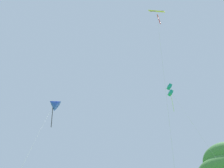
{
  "coord_description": "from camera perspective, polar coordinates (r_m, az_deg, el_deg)",
  "views": [
    {
      "loc": [
        2.36,
        -3.87,
        1.59
      ],
      "look_at": [
        5.09,
        16.91,
        16.35
      ],
      "focal_mm": 34.75,
      "sensor_mm": 36.0,
      "label": 1
    }
  ],
  "objects": [
    {
      "name": "kite_teal_box",
      "position": [
        34.76,
        15.07,
        -1.69
      ],
      "size": [
        1.78,
        10.25,
        21.26
      ],
      "color": "teal",
      "rests_on": "ground_plane"
    },
    {
      "name": "kite_yellow_diamond",
      "position": [
        29.07,
        11.83,
        17.31
      ],
      "size": [
        4.78,
        6.26,
        26.18
      ],
      "color": "yellow",
      "rests_on": "ground_plane"
    },
    {
      "name": "kite_blue_delta",
      "position": [
        21.82,
        -15.14,
        -5.02
      ],
      "size": [
        1.55,
        8.2,
        12.83
      ],
      "color": "blue",
      "rests_on": "ground_plane"
    }
  ]
}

